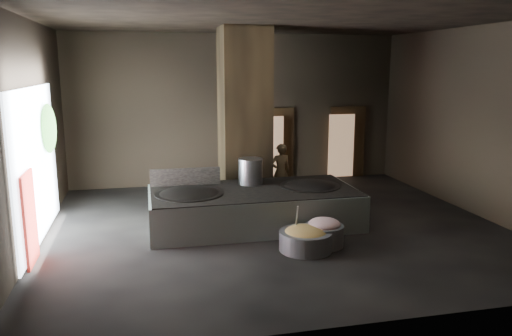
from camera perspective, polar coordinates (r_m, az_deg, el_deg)
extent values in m
cube|color=black|center=(11.38, 2.16, -6.88)|extent=(10.00, 9.00, 0.10)
cube|color=black|center=(10.84, 2.36, 16.85)|extent=(10.00, 9.00, 0.10)
cube|color=black|center=(15.29, -2.22, 6.70)|extent=(10.00, 0.10, 4.50)
cube|color=black|center=(6.64, 12.53, -0.04)|extent=(10.00, 0.10, 4.50)
cube|color=black|center=(10.73, -24.82, 3.54)|extent=(0.10, 9.00, 4.50)
cube|color=black|center=(13.12, 24.16, 4.88)|extent=(0.10, 9.00, 4.50)
cube|color=black|center=(12.64, -1.32, 5.67)|extent=(1.20, 1.20, 4.50)
cube|color=silver|center=(11.33, -0.28, -4.56)|extent=(4.66, 2.26, 0.81)
cube|color=black|center=(11.22, -0.29, -2.54)|extent=(4.54, 2.18, 0.03)
ellipsoid|color=black|center=(10.97, -7.65, -3.32)|extent=(1.46, 1.46, 0.40)
cylinder|color=black|center=(10.96, -7.66, -2.97)|extent=(1.49, 1.49, 0.05)
ellipsoid|color=black|center=(11.64, 6.16, -2.41)|extent=(1.36, 1.36, 0.38)
cylinder|color=black|center=(11.63, 6.17, -2.08)|extent=(1.39, 1.39, 0.05)
cylinder|color=#9EA1A6|center=(11.68, -0.64, -0.38)|extent=(0.57, 0.57, 0.61)
cube|color=black|center=(11.68, -8.05, -1.00)|extent=(1.61, 0.08, 0.40)
imported|color=brown|center=(13.37, 2.81, -0.46)|extent=(0.58, 0.39, 1.53)
cylinder|color=gray|center=(9.93, 5.69, -8.26)|extent=(1.27, 1.27, 0.38)
ellipsoid|color=#A1AB53|center=(9.88, 5.71, -7.40)|extent=(0.86, 0.86, 0.26)
cylinder|color=#9EA1A6|center=(9.91, 4.63, -6.11)|extent=(0.10, 0.41, 0.74)
cylinder|color=gray|center=(10.20, 7.79, -7.64)|extent=(1.00, 1.00, 0.43)
ellipsoid|color=#CE7B7F|center=(10.12, 7.82, -6.38)|extent=(0.65, 0.65, 0.25)
cube|color=black|center=(15.60, 2.22, 2.54)|extent=(1.18, 0.08, 2.38)
cube|color=#8C6647|center=(15.32, 1.59, 2.18)|extent=(0.85, 0.04, 2.01)
cube|color=black|center=(16.38, 10.37, 2.79)|extent=(1.18, 0.08, 2.38)
cube|color=#8C6647|center=(16.17, 9.70, 2.52)|extent=(0.85, 0.04, 2.01)
cube|color=white|center=(11.00, -23.82, 0.36)|extent=(0.04, 4.20, 3.10)
cube|color=maroon|center=(9.92, -24.44, -5.31)|extent=(0.05, 0.90, 1.70)
ellipsoid|color=#194714|center=(11.97, -22.62, 4.20)|extent=(0.28, 1.10, 1.10)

